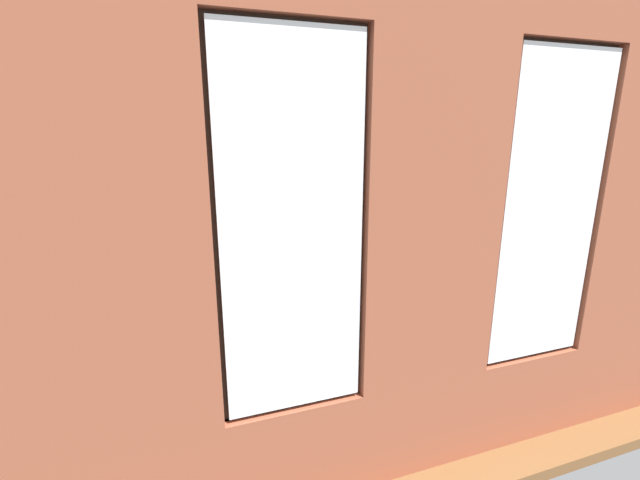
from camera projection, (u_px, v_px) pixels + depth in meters
ground_plane at (306, 319)px, 5.77m from camera, size 6.21×6.30×0.10m
brick_wall_with_windows at (431, 241)px, 2.78m from camera, size 5.61×0.30×3.52m
white_wall_right at (45, 200)px, 4.24m from camera, size 0.10×5.30×3.52m
couch_by_window at (295, 396)px, 3.49m from camera, size 1.96×0.87×0.80m
couch_left at (474, 293)px, 5.66m from camera, size 0.90×1.95×0.80m
coffee_table at (318, 284)px, 5.82m from camera, size 1.60×0.84×0.44m
cup_ceramic at (330, 279)px, 5.71m from camera, size 0.09×0.09×0.10m
candle_jar at (344, 270)px, 6.06m from camera, size 0.08×0.08×0.11m
table_plant_small at (302, 271)px, 5.80m from camera, size 0.14×0.14×0.23m
remote_silver at (287, 287)px, 5.53m from camera, size 0.15×0.16×0.02m
remote_black at (318, 280)px, 5.80m from camera, size 0.17×0.06×0.02m
media_console at (99, 333)px, 4.72m from camera, size 1.19×0.42×0.51m
tv_flatscreen at (90, 276)px, 4.55m from camera, size 1.22×0.20×0.82m
papasan_chair at (213, 257)px, 6.91m from camera, size 1.05×1.05×0.67m
potted_plant_corner_far_left at (584, 325)px, 4.32m from camera, size 0.43×0.43×0.82m
potted_plant_corner_near_left at (383, 218)px, 8.24m from camera, size 0.79×0.79×1.33m
potted_plant_foreground_right at (136, 235)px, 6.78m from camera, size 1.03×1.04×1.37m
potted_plant_near_tv at (145, 338)px, 3.85m from camera, size 0.98×0.78×1.15m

